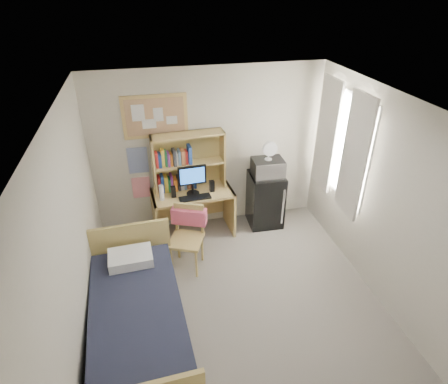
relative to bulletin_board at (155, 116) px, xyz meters
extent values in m
cube|color=gray|center=(0.78, -2.08, -1.93)|extent=(3.60, 4.20, 0.02)
cube|color=silver|center=(0.78, -2.08, 0.68)|extent=(3.60, 4.20, 0.02)
cube|color=beige|center=(0.78, 0.02, -0.62)|extent=(3.60, 0.04, 2.60)
cube|color=beige|center=(-1.02, -2.08, -0.62)|extent=(0.04, 4.20, 2.60)
cube|color=beige|center=(2.58, -2.08, -0.62)|extent=(0.04, 4.20, 2.60)
cube|color=white|center=(2.53, -0.88, -0.32)|extent=(0.10, 1.40, 1.70)
cube|color=silver|center=(2.50, -1.28, -0.32)|extent=(0.04, 0.55, 1.70)
cube|color=silver|center=(2.50, -0.48, -0.32)|extent=(0.04, 0.55, 1.70)
cube|color=tan|center=(0.00, 0.00, 0.00)|extent=(0.94, 0.03, 0.64)
cube|color=navy|center=(-0.32, 0.01, -0.67)|extent=(0.30, 0.01, 0.42)
cube|color=#DC2648|center=(-0.32, 0.01, -1.14)|extent=(0.28, 0.01, 0.36)
cube|color=#D6B468|center=(0.44, -0.32, -1.53)|extent=(1.29, 0.70, 0.78)
cube|color=tan|center=(0.23, -1.11, -1.44)|extent=(0.63, 0.63, 0.97)
cube|color=black|center=(1.66, -0.27, -1.46)|extent=(0.56, 0.56, 0.92)
cube|color=black|center=(-0.48, -2.26, -1.64)|extent=(1.13, 2.11, 0.57)
cube|color=#D6B468|center=(0.43, -0.17, -0.69)|extent=(1.11, 0.35, 0.90)
cube|color=black|center=(0.45, -0.38, -0.91)|extent=(0.43, 0.06, 0.45)
cube|color=black|center=(0.46, -0.52, -1.13)|extent=(0.49, 0.18, 0.02)
cube|color=black|center=(0.15, -0.40, -1.05)|extent=(0.08, 0.08, 0.17)
cube|color=black|center=(0.75, -0.36, -1.05)|extent=(0.08, 0.08, 0.18)
cylinder|color=white|center=(-0.03, -0.45, -1.02)|extent=(0.08, 0.08, 0.24)
cube|color=#DF5473|center=(0.31, -0.93, -1.17)|extent=(0.51, 0.33, 0.24)
cube|color=silver|center=(1.66, -0.29, -0.87)|extent=(0.50, 0.38, 0.28)
cylinder|color=white|center=(1.66, -0.29, -0.58)|extent=(0.24, 0.24, 0.28)
cube|color=white|center=(-0.52, -1.51, -1.29)|extent=(0.55, 0.40, 0.13)
camera|label=1|loc=(-0.19, -5.30, 1.77)|focal=30.00mm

